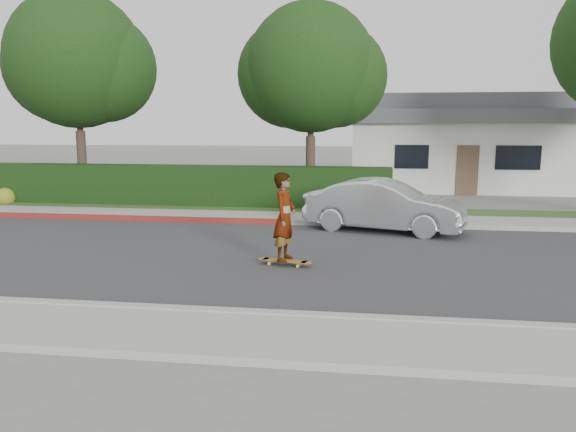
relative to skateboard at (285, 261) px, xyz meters
name	(u,v)px	position (x,y,z in m)	size (l,w,h in m)	color
ground	(207,255)	(-1.94, 0.74, -0.11)	(120.00, 120.00, 0.00)	slate
road	(207,255)	(-1.94, 0.74, -0.10)	(60.00, 8.00, 0.01)	#2D2D30
curb_near	(135,309)	(-1.94, -3.36, -0.03)	(60.00, 0.20, 0.15)	#9E9E99
sidewalk_near	(109,330)	(-1.94, -4.26, -0.05)	(60.00, 1.60, 0.12)	gray
curb_far	(245,221)	(-1.94, 4.84, -0.03)	(60.00, 0.20, 0.15)	#9E9E99
curb_red_section	(90,217)	(-6.94, 4.84, -0.03)	(12.00, 0.21, 0.15)	maroon
sidewalk_far	(251,217)	(-1.94, 5.74, -0.05)	(60.00, 1.60, 0.12)	gray
planting_strip	(260,209)	(-1.94, 7.34, -0.06)	(60.00, 1.60, 0.10)	#2D4C1E
hedge	(182,186)	(-4.94, 7.94, 0.64)	(15.00, 1.00, 1.50)	black
tree_left	(78,64)	(-9.46, 9.43, 5.16)	(5.99, 5.21, 8.00)	#33261C
tree_center	(311,72)	(-0.46, 9.93, 4.80)	(5.66, 4.84, 7.44)	#33261C
house	(458,142)	(6.06, 16.74, 1.99)	(10.60, 8.60, 4.30)	beige
skateboard	(285,261)	(0.00, 0.00, 0.00)	(1.23, 0.48, 0.11)	gold
skateboarder	(285,217)	(0.00, 0.00, 0.96)	(0.69, 0.45, 1.88)	white
car_silver	(384,206)	(2.21, 4.24, 0.62)	(1.53, 4.40, 1.45)	silver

